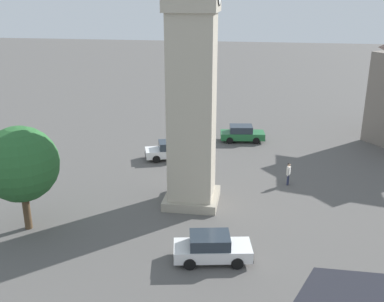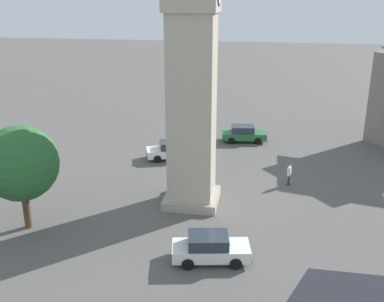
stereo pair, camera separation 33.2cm
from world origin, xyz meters
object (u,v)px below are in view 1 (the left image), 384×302
(car_blue_kerb, at_px, (242,133))
(car_red_corner, at_px, (170,150))
(car_silver_kerb, at_px, (212,248))
(tree, at_px, (20,164))
(clock_tower, at_px, (192,1))
(pedestrian, at_px, (288,172))

(car_blue_kerb, bearing_deg, car_red_corner, 134.15)
(car_silver_kerb, distance_m, car_red_corner, 15.71)
(car_blue_kerb, relative_size, car_silver_kerb, 0.99)
(car_blue_kerb, relative_size, tree, 0.68)
(car_red_corner, xyz_separation_m, tree, (-13.03, 6.14, 3.38))
(clock_tower, bearing_deg, tree, 118.33)
(pedestrian, relative_size, tree, 0.27)
(car_blue_kerb, bearing_deg, car_silver_kerb, 178.29)
(pedestrian, bearing_deg, car_silver_kerb, 157.48)
(car_blue_kerb, height_order, tree, tree)
(clock_tower, relative_size, pedestrian, 13.13)
(car_blue_kerb, height_order, car_red_corner, same)
(car_blue_kerb, height_order, car_silver_kerb, same)
(car_blue_kerb, xyz_separation_m, car_silver_kerb, (-20.46, 0.61, 0.00))
(car_silver_kerb, height_order, car_red_corner, same)
(car_blue_kerb, distance_m, car_red_corner, 8.09)
(clock_tower, height_order, tree, clock_tower)
(clock_tower, xyz_separation_m, car_blue_kerb, (13.68, -2.70, -12.24))
(clock_tower, distance_m, car_blue_kerb, 18.55)
(car_blue_kerb, xyz_separation_m, car_red_corner, (-5.63, 5.80, 0.00))
(pedestrian, bearing_deg, clock_tower, 121.21)
(clock_tower, bearing_deg, car_silver_kerb, -162.83)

